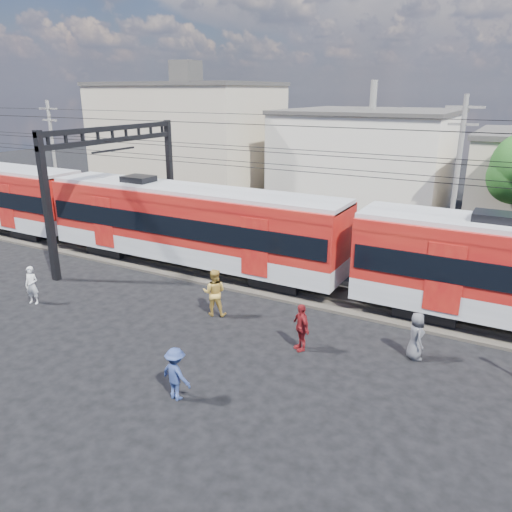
# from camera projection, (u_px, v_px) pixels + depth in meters

# --- Properties ---
(ground) EXTENTS (120.00, 120.00, 0.00)m
(ground) POSITION_uv_depth(u_px,v_px,m) (179.00, 365.00, 16.52)
(ground) COLOR black
(ground) RESTS_ON ground
(track_bed) EXTENTS (70.00, 3.40, 0.12)m
(track_bed) POSITION_uv_depth(u_px,v_px,m) (285.00, 285.00, 23.14)
(track_bed) COLOR #2D2823
(track_bed) RESTS_ON ground
(rail_near) EXTENTS (70.00, 0.12, 0.12)m
(rail_near) POSITION_uv_depth(u_px,v_px,m) (277.00, 288.00, 22.48)
(rail_near) COLOR #59544C
(rail_near) RESTS_ON track_bed
(rail_far) EXTENTS (70.00, 0.12, 0.12)m
(rail_far) POSITION_uv_depth(u_px,v_px,m) (292.00, 278.00, 23.72)
(rail_far) COLOR #59544C
(rail_far) RESTS_ON track_bed
(commuter_train) EXTENTS (50.30, 3.08, 4.17)m
(commuter_train) POSITION_uv_depth(u_px,v_px,m) (194.00, 223.00, 24.72)
(commuter_train) COLOR black
(commuter_train) RESTS_ON ground
(catenary) EXTENTS (70.00, 9.30, 7.52)m
(catenary) POSITION_uv_depth(u_px,v_px,m) (134.00, 163.00, 25.51)
(catenary) COLOR black
(catenary) RESTS_ON ground
(building_west) EXTENTS (14.28, 10.20, 9.30)m
(building_west) POSITION_uv_depth(u_px,v_px,m) (189.00, 139.00, 42.78)
(building_west) COLOR tan
(building_west) RESTS_ON ground
(building_midwest) EXTENTS (12.24, 12.24, 7.30)m
(building_midwest) POSITION_uv_depth(u_px,v_px,m) (369.00, 158.00, 38.69)
(building_midwest) COLOR beige
(building_midwest) RESTS_ON ground
(utility_pole_mid) EXTENTS (1.80, 0.24, 8.50)m
(utility_pole_mid) POSITION_uv_depth(u_px,v_px,m) (456.00, 178.00, 24.78)
(utility_pole_mid) COLOR slate
(utility_pole_mid) RESTS_ON ground
(utility_pole_west) EXTENTS (1.80, 0.24, 8.00)m
(utility_pole_west) POSITION_uv_depth(u_px,v_px,m) (54.00, 153.00, 36.90)
(utility_pole_west) COLOR slate
(utility_pole_west) RESTS_ON ground
(pedestrian_a) EXTENTS (0.68, 0.53, 1.64)m
(pedestrian_a) POSITION_uv_depth(u_px,v_px,m) (32.00, 285.00, 21.09)
(pedestrian_a) COLOR silver
(pedestrian_a) RESTS_ON ground
(pedestrian_b) EXTENTS (1.15, 1.03, 1.95)m
(pedestrian_b) POSITION_uv_depth(u_px,v_px,m) (214.00, 292.00, 19.94)
(pedestrian_b) COLOR #B68F39
(pedestrian_b) RESTS_ON ground
(pedestrian_c) EXTENTS (1.14, 0.76, 1.63)m
(pedestrian_c) POSITION_uv_depth(u_px,v_px,m) (176.00, 374.00, 14.51)
(pedestrian_c) COLOR navy
(pedestrian_c) RESTS_ON ground
(pedestrian_d) EXTENTS (1.05, 0.96, 1.73)m
(pedestrian_d) POSITION_uv_depth(u_px,v_px,m) (301.00, 327.00, 17.27)
(pedestrian_d) COLOR maroon
(pedestrian_d) RESTS_ON ground
(pedestrian_e) EXTENTS (0.87, 0.97, 1.67)m
(pedestrian_e) POSITION_uv_depth(u_px,v_px,m) (416.00, 336.00, 16.71)
(pedestrian_e) COLOR #48484C
(pedestrian_e) RESTS_ON ground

